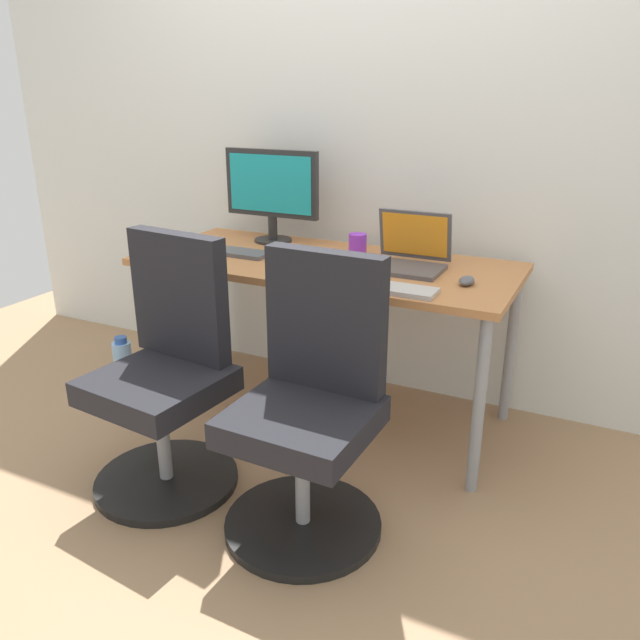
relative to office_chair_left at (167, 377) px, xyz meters
name	(u,v)px	position (x,y,z in m)	size (l,w,h in m)	color
ground_plane	(325,411)	(0.30, 0.72, -0.42)	(5.28, 5.28, 0.00)	#9E7A56
back_wall	(367,117)	(0.30, 1.16, 0.88)	(4.40, 0.04, 2.60)	silver
desk	(325,275)	(0.30, 0.72, 0.24)	(1.63, 0.71, 0.73)	#B77542
office_chair_left	(167,377)	(0.00, 0.00, 0.00)	(0.54, 0.54, 0.94)	black
office_chair_right	(310,411)	(0.59, 0.00, 0.00)	(0.54, 0.54, 0.94)	black
water_bottle_on_floor	(124,368)	(-0.65, 0.44, -0.28)	(0.09, 0.09, 0.31)	#8CBFF2
desktop_monitor	(272,189)	(-0.08, 0.93, 0.56)	(0.48, 0.18, 0.43)	#262626
open_laptop	(408,254)	(0.65, 0.78, 0.36)	(0.31, 0.27, 0.22)	#4C4C51
keyboard_by_monitor	(233,252)	(-0.12, 0.64, 0.32)	(0.34, 0.12, 0.02)	#515156
keyboard_by_laptop	(390,288)	(0.70, 0.44, 0.32)	(0.34, 0.12, 0.02)	#B7B7B7
mouse_by_monitor	(467,281)	(0.93, 0.64, 0.32)	(0.06, 0.10, 0.03)	#515156
mouse_by_laptop	(324,274)	(0.41, 0.48, 0.32)	(0.06, 0.10, 0.03)	silver
coffee_mug	(358,244)	(0.38, 0.88, 0.35)	(0.08, 0.08, 0.09)	purple
pen_cup	(419,242)	(0.62, 1.02, 0.36)	(0.07, 0.07, 0.10)	slate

